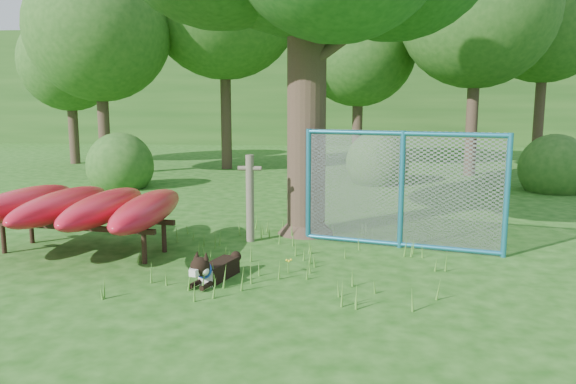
{
  "coord_description": "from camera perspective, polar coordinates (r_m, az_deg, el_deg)",
  "views": [
    {
      "loc": [
        1.02,
        -7.1,
        2.38
      ],
      "look_at": [
        0.2,
        1.2,
        1.0
      ],
      "focal_mm": 35.0,
      "sensor_mm": 36.0,
      "label": 1
    }
  ],
  "objects": [
    {
      "name": "bg_tree_b",
      "position": [
        19.78,
        -6.51,
        18.74
      ],
      "size": [
        5.2,
        5.2,
        8.22
      ],
      "color": "#38291E",
      "rests_on": "ground"
    },
    {
      "name": "wooded_hillside",
      "position": [
        35.12,
        4.03,
        10.38
      ],
      "size": [
        80.0,
        12.0,
        6.0
      ],
      "primitive_type": "cube",
      "color": "#24511A",
      "rests_on": "ground"
    },
    {
      "name": "bg_tree_c",
      "position": [
        20.18,
        7.2,
        14.24
      ],
      "size": [
        4.0,
        4.0,
        6.12
      ],
      "color": "#38291E",
      "rests_on": "ground"
    },
    {
      "name": "shrub_left",
      "position": [
        15.97,
        -16.58,
        0.43
      ],
      "size": [
        1.8,
        1.8,
        1.8
      ],
      "primitive_type": "sphere",
      "color": "#24511A",
      "rests_on": "ground"
    },
    {
      "name": "bg_tree_d",
      "position": [
        18.73,
        18.71,
        17.22
      ],
      "size": [
        4.8,
        4.8,
        7.5
      ],
      "color": "#38291E",
      "rests_on": "ground"
    },
    {
      "name": "bg_tree_a",
      "position": [
        18.79,
        -18.68,
        15.35
      ],
      "size": [
        4.4,
        4.4,
        6.7
      ],
      "color": "#38291E",
      "rests_on": "ground"
    },
    {
      "name": "ground",
      "position": [
        7.55,
        -2.43,
        -8.97
      ],
      "size": [
        80.0,
        80.0,
        0.0
      ],
      "primitive_type": "plane",
      "color": "#174A0E",
      "rests_on": "ground"
    },
    {
      "name": "shrub_right",
      "position": [
        16.24,
        25.29,
        0.06
      ],
      "size": [
        1.8,
        1.8,
        1.8
      ],
      "primitive_type": "sphere",
      "color": "#24511A",
      "rests_on": "ground"
    },
    {
      "name": "wildflower_clump",
      "position": [
        7.81,
        0.03,
        -7.08
      ],
      "size": [
        0.09,
        0.09,
        0.2
      ],
      "rotation": [
        0.0,
        0.0,
        -0.14
      ],
      "color": "#4C882C",
      "rests_on": "ground"
    },
    {
      "name": "fence_section",
      "position": [
        9.15,
        11.45,
        0.21
      ],
      "size": [
        3.14,
        0.95,
        3.15
      ],
      "rotation": [
        0.0,
        0.0,
        -0.27
      ],
      "color": "teal",
      "rests_on": "ground"
    },
    {
      "name": "shrub_mid",
      "position": [
        16.3,
        9.02,
        0.88
      ],
      "size": [
        1.8,
        1.8,
        1.8
      ],
      "primitive_type": "sphere",
      "color": "#24511A",
      "rests_on": "ground"
    },
    {
      "name": "wooden_post",
      "position": [
        9.42,
        -3.88,
        -0.4
      ],
      "size": [
        0.4,
        0.14,
        1.47
      ],
      "rotation": [
        0.0,
        0.0,
        -0.02
      ],
      "color": "brown",
      "rests_on": "ground"
    },
    {
      "name": "husky_dog",
      "position": [
        7.51,
        -7.64,
        -7.79
      ],
      "size": [
        0.54,
        1.04,
        0.48
      ],
      "rotation": [
        0.0,
        0.0,
        -0.32
      ],
      "color": "black",
      "rests_on": "ground"
    },
    {
      "name": "kayak_rack",
      "position": [
        9.27,
        -20.18,
        -1.4
      ],
      "size": [
        2.99,
        3.12,
        0.96
      ],
      "rotation": [
        0.0,
        0.0,
        -0.14
      ],
      "color": "black",
      "rests_on": "ground"
    },
    {
      "name": "bg_tree_f",
      "position": [
        22.5,
        -21.33,
        12.21
      ],
      "size": [
        3.6,
        3.6,
        5.55
      ],
      "color": "#38291E",
      "rests_on": "ground"
    },
    {
      "name": "bg_tree_e",
      "position": [
        22.4,
        24.74,
        15.88
      ],
      "size": [
        4.6,
        4.6,
        7.55
      ],
      "color": "#38291E",
      "rests_on": "ground"
    }
  ]
}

